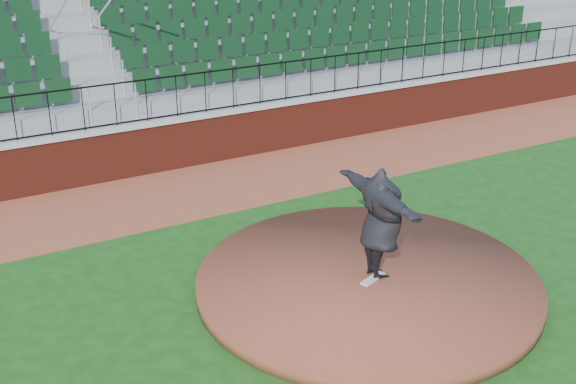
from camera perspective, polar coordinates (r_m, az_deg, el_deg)
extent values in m
plane|color=#174814|center=(13.22, 3.21, -7.40)|extent=(90.00, 90.00, 0.00)
cube|color=brown|center=(17.54, -6.24, 0.38)|extent=(34.00, 3.20, 0.01)
cube|color=maroon|center=(18.73, -8.28, 3.68)|extent=(34.00, 0.35, 1.20)
cube|color=#B7B7B7|center=(18.53, -8.39, 5.58)|extent=(34.00, 0.45, 0.10)
cube|color=maroon|center=(23.31, -13.71, 12.49)|extent=(34.00, 0.50, 5.50)
cylinder|color=brown|center=(13.24, 6.08, -6.85)|extent=(5.98, 5.98, 0.25)
cube|color=silver|center=(13.06, 6.49, -6.57)|extent=(0.57, 0.33, 0.04)
imported|color=black|center=(12.77, 7.07, -2.36)|extent=(0.87, 2.51, 2.01)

